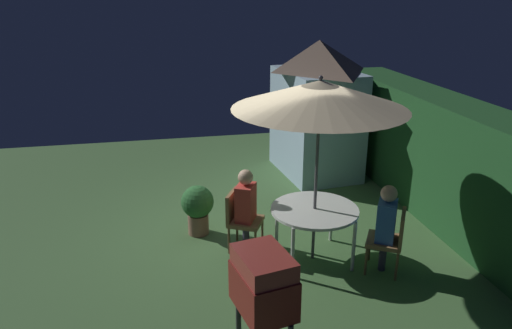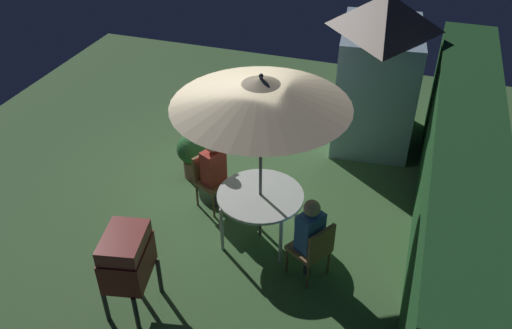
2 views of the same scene
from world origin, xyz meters
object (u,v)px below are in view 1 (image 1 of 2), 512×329
at_px(bbq_grill, 263,284).
at_px(chair_far_side, 391,237).
at_px(person_in_red, 246,201).
at_px(patio_umbrella, 320,95).
at_px(person_in_blue, 386,219).
at_px(patio_table, 315,213).
at_px(potted_plant_by_shed, 198,206).
at_px(garden_shed, 317,108).
at_px(chair_near_shed, 240,216).

bearing_deg(bbq_grill, chair_far_side, 120.34).
bearing_deg(person_in_red, chair_far_side, 61.04).
bearing_deg(patio_umbrella, bbq_grill, -32.90).
bearing_deg(chair_far_side, person_in_blue, -120.93).
height_order(patio_umbrella, person_in_red, patio_umbrella).
relative_size(patio_table, person_in_red, 0.98).
distance_m(bbq_grill, person_in_red, 2.20).
xyz_separation_m(potted_plant_by_shed, person_in_red, (0.63, 0.65, 0.32)).
xyz_separation_m(garden_shed, potted_plant_by_shed, (2.26, -2.67, -0.92)).
distance_m(bbq_grill, person_in_blue, 2.32).
height_order(chair_near_shed, chair_far_side, same).
height_order(garden_shed, chair_near_shed, garden_shed).
height_order(garden_shed, person_in_blue, garden_shed).
bearing_deg(chair_near_shed, potted_plant_by_shed, -135.88).
relative_size(bbq_grill, person_in_blue, 0.95).
bearing_deg(patio_umbrella, person_in_blue, 59.07).
relative_size(garden_shed, person_in_blue, 2.17).
distance_m(potted_plant_by_shed, person_in_red, 0.96).
xyz_separation_m(person_in_red, person_in_blue, (0.96, 1.73, 0.00)).
height_order(garden_shed, chair_far_side, garden_shed).
relative_size(patio_umbrella, chair_far_side, 2.93).
bearing_deg(patio_umbrella, garden_shed, 161.39).
relative_size(patio_table, patio_umbrella, 0.47).
relative_size(chair_near_shed, potted_plant_by_shed, 1.12).
xyz_separation_m(patio_table, person_in_red, (-0.45, -0.90, 0.06)).
distance_m(garden_shed, potted_plant_by_shed, 3.61).
xyz_separation_m(chair_near_shed, chair_far_side, (1.04, 1.88, 0.00)).
xyz_separation_m(patio_umbrella, chair_near_shed, (-0.49, -0.97, -1.87)).
bearing_deg(patio_table, garden_shed, 161.39).
xyz_separation_m(garden_shed, person_in_red, (2.89, -2.02, -0.61)).
relative_size(patio_table, bbq_grill, 1.03).
bearing_deg(chair_near_shed, patio_table, 63.11).
bearing_deg(person_in_blue, potted_plant_by_shed, -123.65).
height_order(patio_table, chair_far_side, chair_far_side).
bearing_deg(potted_plant_by_shed, person_in_red, 45.88).
bearing_deg(bbq_grill, potted_plant_by_shed, -171.46).
bearing_deg(patio_umbrella, potted_plant_by_shed, -125.05).
bearing_deg(chair_near_shed, person_in_blue, 61.20).
xyz_separation_m(chair_near_shed, person_in_red, (0.04, 0.08, 0.26)).
distance_m(chair_far_side, potted_plant_by_shed, 2.95).
height_order(potted_plant_by_shed, person_in_blue, person_in_blue).
bearing_deg(chair_far_side, potted_plant_by_shed, -123.57).
bearing_deg(patio_umbrella, chair_near_shed, -116.89).
bearing_deg(chair_near_shed, chair_far_side, 61.12).
bearing_deg(garden_shed, person_in_red, -34.99).
height_order(patio_table, potted_plant_by_shed, potted_plant_by_shed).
bearing_deg(person_in_red, patio_table, 63.11).
xyz_separation_m(garden_shed, patio_table, (3.34, -1.12, -0.67)).
distance_m(patio_table, patio_umbrella, 1.67).
relative_size(patio_umbrella, potted_plant_by_shed, 3.28).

